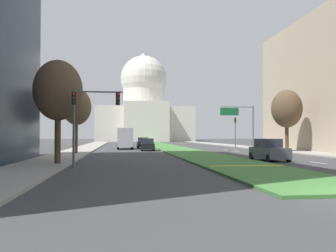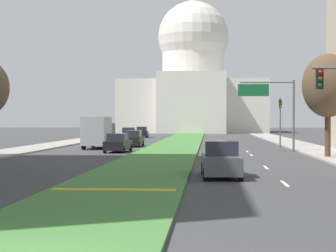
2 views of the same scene
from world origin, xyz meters
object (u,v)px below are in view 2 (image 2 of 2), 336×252
sedan_lead_stopped (221,160)px  traffic_light_far_right (280,116)px  overhead_guide_sign (273,101)px  sedan_very_far (142,132)px  sedan_midblock (118,143)px  box_truck_delivery (98,132)px  sedan_distant (133,139)px  street_tree_right_mid (328,86)px  sedan_far_horizon (129,135)px  capitol_building (193,83)px

sedan_lead_stopped → traffic_light_far_right: bearing=77.4°
overhead_guide_sign → sedan_very_far: overhead_guide_sign is taller
sedan_lead_stopped → sedan_midblock: sedan_lead_stopped is taller
sedan_lead_stopped → overhead_guide_sign: bearing=77.0°
overhead_guide_sign → sedan_lead_stopped: size_ratio=1.46×
box_truck_delivery → sedan_very_far: bearing=89.7°
traffic_light_far_right → sedan_distant: 15.82m
street_tree_right_mid → box_truck_delivery: bearing=147.5°
street_tree_right_mid → sedan_distant: 24.49m
sedan_distant → sedan_far_horizon: size_ratio=0.90×
sedan_lead_stopped → box_truck_delivery: box_truck_delivery is taller
capitol_building → sedan_lead_stopped: size_ratio=7.38×
sedan_lead_stopped → box_truck_delivery: size_ratio=0.69×
traffic_light_far_right → street_tree_right_mid: bearing=-84.9°
overhead_guide_sign → sedan_lead_stopped: (-5.18, -22.52, -3.76)m
sedan_lead_stopped → sedan_midblock: 22.60m
street_tree_right_mid → sedan_lead_stopped: size_ratio=1.77×
street_tree_right_mid → capitol_building: bearing=98.4°
street_tree_right_mid → sedan_distant: size_ratio=1.85×
sedan_very_far → overhead_guide_sign: bearing=-66.8°
street_tree_right_mid → sedan_midblock: 18.91m
sedan_far_horizon → sedan_very_far: (0.09, 14.41, -0.03)m
sedan_midblock → sedan_distant: (-0.03, 10.19, 0.03)m
sedan_lead_stopped → sedan_distant: (-8.79, 31.03, -0.04)m
sedan_lead_stopped → sedan_far_horizon: size_ratio=0.94×
overhead_guide_sign → sedan_distant: bearing=148.7°
traffic_light_far_right → capitol_building: bearing=99.1°
street_tree_right_mid → sedan_lead_stopped: (-8.29, -14.10, -4.59)m
traffic_light_far_right → box_truck_delivery: size_ratio=0.81×
traffic_light_far_right → overhead_guide_sign: overhead_guide_sign is taller
traffic_light_far_right → sedan_distant: traffic_light_far_right is taller
sedan_midblock → box_truck_delivery: 6.80m
sedan_distant → sedan_very_far: sedan_distant is taller
sedan_far_horizon → sedan_very_far: size_ratio=1.01×
capitol_building → sedan_far_horizon: size_ratio=6.95×
capitol_building → street_tree_right_mid: (12.63, -86.01, -5.92)m
sedan_midblock → sedan_distant: sedan_distant is taller
capitol_building → sedan_midblock: bearing=-93.2°
sedan_very_far → street_tree_right_mid: bearing=-67.3°
sedan_distant → box_truck_delivery: bearing=-125.6°
sedan_distant → sedan_lead_stopped: bearing=-74.2°
sedan_distant → sedan_far_horizon: sedan_far_horizon is taller
sedan_lead_stopped → street_tree_right_mid: bearing=59.6°
traffic_light_far_right → sedan_midblock: size_ratio=1.20×
overhead_guide_sign → sedan_lead_stopped: 23.41m
sedan_distant → sedan_very_far: (-2.77, 30.46, -0.00)m
overhead_guide_sign → sedan_far_horizon: bearing=124.4°
traffic_light_far_right → street_tree_right_mid: size_ratio=0.66×
capitol_building → box_truck_delivery: capitol_building is taller
capitol_building → sedan_distant: 70.01m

